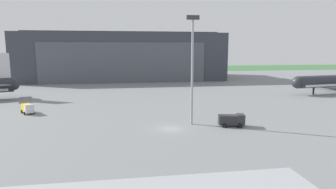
{
  "coord_description": "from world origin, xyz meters",
  "views": [
    {
      "loc": [
        -8.32,
        -51.0,
        14.65
      ],
      "look_at": [
        2.12,
        16.4,
        3.76
      ],
      "focal_mm": 30.87,
      "sensor_mm": 36.0,
      "label": 1
    }
  ],
  "objects_px": {
    "maintenance_hangar": "(124,56)",
    "stair_truck": "(28,108)",
    "apron_light_mast": "(192,62)",
    "ops_van": "(232,120)"
  },
  "relations": [
    {
      "from": "maintenance_hangar",
      "to": "ops_van",
      "type": "relative_size",
      "value": 18.14
    },
    {
      "from": "maintenance_hangar",
      "to": "ops_van",
      "type": "height_order",
      "value": "maintenance_hangar"
    },
    {
      "from": "ops_van",
      "to": "apron_light_mast",
      "type": "height_order",
      "value": "apron_light_mast"
    },
    {
      "from": "maintenance_hangar",
      "to": "stair_truck",
      "type": "bearing_deg",
      "value": -106.03
    },
    {
      "from": "ops_van",
      "to": "apron_light_mast",
      "type": "relative_size",
      "value": 0.25
    },
    {
      "from": "maintenance_hangar",
      "to": "stair_truck",
      "type": "xyz_separation_m",
      "value": [
        -22.04,
        -76.7,
        -9.71
      ]
    },
    {
      "from": "stair_truck",
      "to": "apron_light_mast",
      "type": "bearing_deg",
      "value": -23.24
    },
    {
      "from": "stair_truck",
      "to": "maintenance_hangar",
      "type": "bearing_deg",
      "value": 73.97
    },
    {
      "from": "stair_truck",
      "to": "ops_van",
      "type": "bearing_deg",
      "value": -22.85
    },
    {
      "from": "apron_light_mast",
      "to": "maintenance_hangar",
      "type": "bearing_deg",
      "value": 97.89
    }
  ]
}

